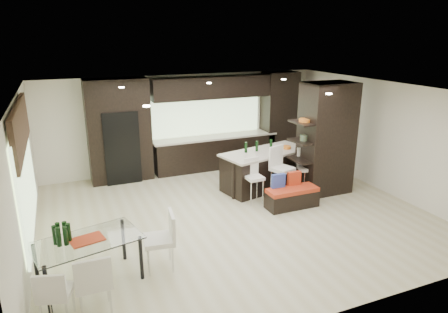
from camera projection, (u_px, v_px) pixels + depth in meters
name	position (u px, v px, depth m)	size (l,w,h in m)	color
ground	(235.00, 214.00, 8.72)	(8.00, 8.00, 0.00)	beige
back_wall	(185.00, 122.00, 11.40)	(8.00, 0.02, 2.70)	white
left_wall	(23.00, 181.00, 6.84)	(0.02, 7.00, 2.70)	white
right_wall	(383.00, 137.00, 9.80)	(0.02, 7.00, 2.70)	white
ceiling	(236.00, 90.00, 7.92)	(8.00, 7.00, 0.02)	white
window_left	(26.00, 177.00, 7.03)	(0.04, 3.20, 1.90)	#B2D199
window_back	(205.00, 114.00, 11.53)	(3.40, 0.04, 1.20)	#B2D199
stone_accent	(20.00, 127.00, 6.78)	(0.08, 3.00, 0.80)	brown
ceiling_spots	(231.00, 90.00, 8.15)	(4.00, 3.00, 0.02)	white
back_cabinetry	(205.00, 123.00, 11.30)	(6.80, 0.68, 2.70)	black
refrigerator	(120.00, 146.00, 10.49)	(0.90, 0.68, 1.90)	black
partition_column	(326.00, 139.00, 9.63)	(1.20, 0.80, 2.70)	black
kitchen_island	(265.00, 169.00, 10.13)	(2.30, 0.99, 0.96)	black
stool_left	(254.00, 186.00, 9.20)	(0.38, 0.38, 0.85)	white
stool_mid	(282.00, 178.00, 9.40)	(0.45, 0.45, 1.02)	white
stool_right	(306.00, 176.00, 9.69)	(0.41, 0.41, 0.92)	white
bench	(292.00, 198.00, 9.01)	(1.20, 0.46, 0.46)	black
floor_vase	(306.00, 166.00, 10.06)	(0.42, 0.42, 1.15)	#4C5B41
dining_table	(90.00, 262.00, 6.21)	(1.57, 0.88, 0.75)	white
chair_near	(94.00, 285.00, 5.52)	(0.48, 0.48, 0.89)	white
chair_far	(56.00, 296.00, 5.38)	(0.42, 0.42, 0.77)	white
chair_end	(159.00, 244.00, 6.60)	(0.49, 0.49, 0.91)	white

